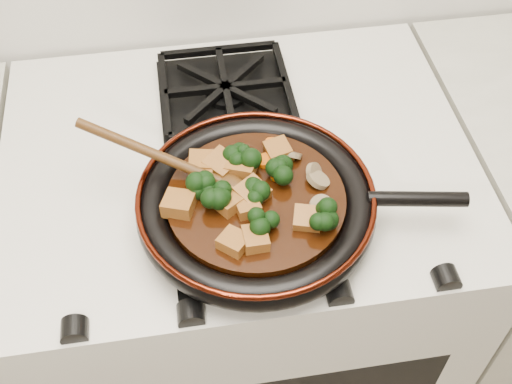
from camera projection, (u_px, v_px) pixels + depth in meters
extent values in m
cube|color=beige|center=(242.00, 299.00, 1.38)|extent=(0.76, 0.60, 0.90)
cylinder|color=black|center=(256.00, 209.00, 0.92)|extent=(0.31, 0.31, 0.01)
torus|color=black|center=(256.00, 205.00, 0.91)|extent=(0.34, 0.34, 0.04)
torus|color=#4A150A|center=(256.00, 195.00, 0.90)|extent=(0.34, 0.34, 0.01)
cylinder|color=black|center=(417.00, 199.00, 0.90)|extent=(0.14, 0.05, 0.02)
cylinder|color=black|center=(256.00, 202.00, 0.91)|extent=(0.25, 0.25, 0.02)
cube|color=brown|center=(202.00, 173.00, 0.92)|extent=(0.04, 0.04, 0.02)
cube|color=brown|center=(234.00, 242.00, 0.84)|extent=(0.05, 0.05, 0.02)
cube|color=brown|center=(221.00, 165.00, 0.93)|extent=(0.06, 0.06, 0.03)
cube|color=brown|center=(227.00, 201.00, 0.88)|extent=(0.05, 0.06, 0.03)
cube|color=brown|center=(307.00, 219.00, 0.86)|extent=(0.05, 0.05, 0.02)
cube|color=brown|center=(255.00, 239.00, 0.84)|extent=(0.03, 0.04, 0.02)
cube|color=brown|center=(278.00, 151.00, 0.95)|extent=(0.04, 0.05, 0.03)
cube|color=brown|center=(252.00, 193.00, 0.89)|extent=(0.06, 0.06, 0.03)
cube|color=brown|center=(242.00, 165.00, 0.93)|extent=(0.06, 0.06, 0.03)
cube|color=brown|center=(248.00, 206.00, 0.88)|extent=(0.04, 0.04, 0.02)
cube|color=brown|center=(201.00, 164.00, 0.93)|extent=(0.04, 0.05, 0.03)
cube|color=brown|center=(179.00, 204.00, 0.88)|extent=(0.05, 0.05, 0.03)
cylinder|color=#CC5305|center=(199.00, 165.00, 0.93)|extent=(0.03, 0.03, 0.02)
cylinder|color=#CC5305|center=(279.00, 174.00, 0.92)|extent=(0.03, 0.03, 0.02)
cylinder|color=#CC5305|center=(275.00, 144.00, 0.96)|extent=(0.03, 0.03, 0.02)
cylinder|color=#CC5305|center=(213.00, 182.00, 0.91)|extent=(0.03, 0.03, 0.01)
cylinder|color=#CC5305|center=(265.00, 160.00, 0.94)|extent=(0.03, 0.03, 0.02)
cylinder|color=olive|center=(321.00, 206.00, 0.88)|extent=(0.04, 0.04, 0.02)
cylinder|color=olive|center=(292.00, 154.00, 0.94)|extent=(0.04, 0.04, 0.03)
cylinder|color=olive|center=(211.00, 160.00, 0.94)|extent=(0.05, 0.05, 0.02)
cylinder|color=olive|center=(318.00, 179.00, 0.91)|extent=(0.04, 0.04, 0.02)
cylinder|color=olive|center=(314.00, 173.00, 0.92)|extent=(0.04, 0.04, 0.03)
ellipsoid|color=#43270E|center=(226.00, 184.00, 0.91)|extent=(0.07, 0.06, 0.02)
cylinder|color=#43270E|center=(152.00, 153.00, 0.91)|extent=(0.02, 0.02, 0.23)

